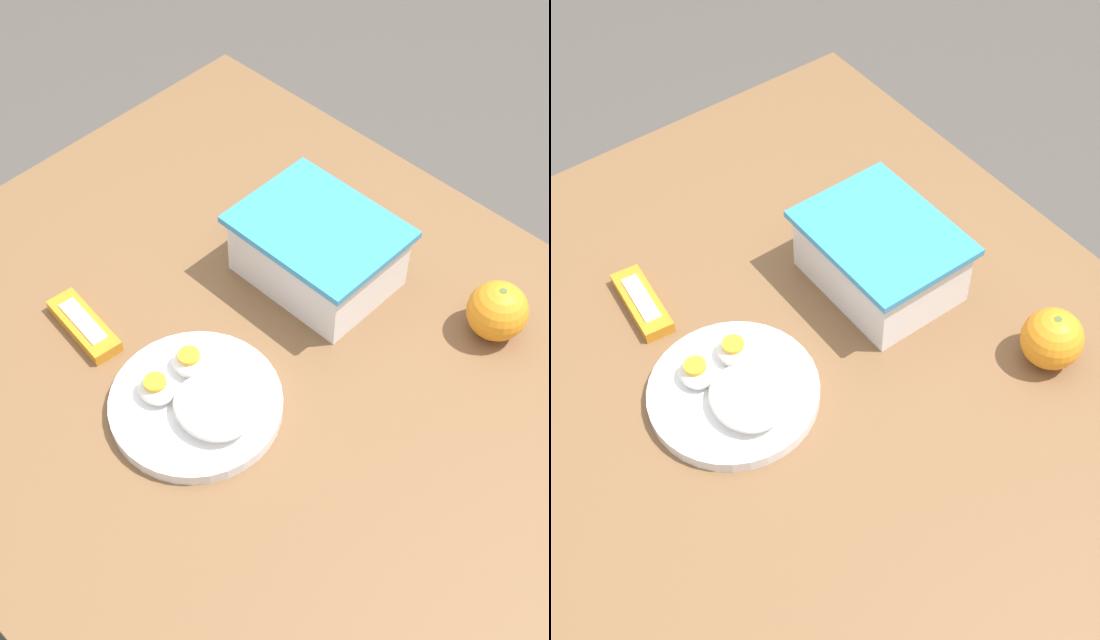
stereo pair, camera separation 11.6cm
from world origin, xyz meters
TOP-DOWN VIEW (x-y plane):
  - ground_plane at (0.00, 0.00)m, footprint 10.00×10.00m
  - table at (0.00, 0.00)m, footprint 1.04×0.88m
  - food_container at (-0.04, 0.16)m, footprint 0.21×0.17m
  - orange_fruit at (0.19, 0.25)m, footprint 0.08×0.08m
  - rice_plate at (0.01, -0.11)m, footprint 0.22×0.22m
  - candy_bar at (-0.20, -0.13)m, footprint 0.13×0.05m

SIDE VIEW (x-z plane):
  - ground_plane at x=0.00m, z-range 0.00..0.00m
  - table at x=0.00m, z-range 0.26..1.03m
  - candy_bar at x=-0.20m, z-range 0.78..0.80m
  - rice_plate at x=0.01m, z-range 0.77..0.82m
  - orange_fruit at x=0.19m, z-range 0.78..0.86m
  - food_container at x=-0.04m, z-range 0.77..0.87m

